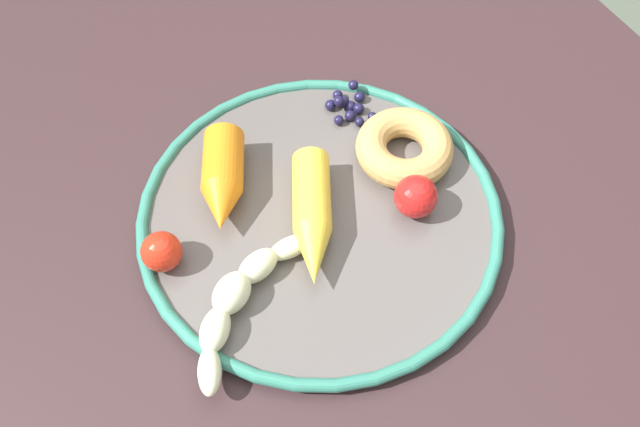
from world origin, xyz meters
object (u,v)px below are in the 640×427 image
Objects in this scene: carrot_yellow at (312,217)px; banana at (239,298)px; dining_table at (338,278)px; donut at (404,148)px; tomato_near at (162,252)px; carrot_orange at (222,180)px; tomato_mid at (416,197)px; blueberry_pile at (349,105)px; plate at (320,215)px.

banana is at bearing -65.15° from carrot_yellow.
dining_table is 0.13m from carrot_yellow.
carrot_yellow is 1.43× the size of donut.
tomato_near is at bearing -147.91° from banana.
carrot_yellow is (0.08, 0.06, -0.00)m from carrot_orange.
banana is 0.12m from carrot_orange.
dining_table is 7.30× the size of banana.
tomato_mid is (-0.02, 0.19, 0.01)m from banana.
plate is at bearing -39.97° from blueberry_pile.
dining_table is at bearing 44.76° from carrot_orange.
tomato_near is (-0.02, -0.15, 0.02)m from plate.
carrot_yellow is 3.37× the size of tomato_mid.
carrot_yellow is at bearing 114.85° from banana.
donut is at bearing 105.72° from carrot_yellow.
carrot_orange is at bearing -75.98° from blueberry_pile.
carrot_yellow reaches higher than banana.
tomato_mid is (0.10, 0.15, 0.00)m from carrot_orange.
dining_table is at bearing 106.34° from banana.
donut is at bearing 12.74° from blueberry_pile.
dining_table is at bearing -66.08° from donut.
carrot_yellow is 2.57× the size of blueberry_pile.
banana reaches higher than blueberry_pile.
tomato_mid reaches higher than banana.
carrot_yellow reaches higher than blueberry_pile.
carrot_orange is at bearing 121.28° from tomato_near.
plate is 0.12m from banana.
carrot_yellow is 0.14m from tomato_near.
donut is (-0.04, 0.09, 0.12)m from dining_table.
plate is 2.50× the size of carrot_yellow.
carrot_orange is 0.18m from tomato_mid.
tomato_mid is (0.14, -0.01, 0.01)m from blueberry_pile.
dining_table is 28.88× the size of tomato_near.
plate is 2.38× the size of banana.
tomato_near is at bearing -88.77° from donut.
tomato_near is at bearing -58.72° from carrot_orange.
tomato_near reaches higher than donut.
donut is 1.80× the size of blueberry_pile.
carrot_orange is at bearing 164.01° from banana.
carrot_orange is at bearing -142.54° from carrot_yellow.
carrot_yellow is at bearing -74.28° from donut.
donut reaches higher than dining_table.
carrot_yellow is at bearing -41.23° from blueberry_pile.
tomato_near is at bearing -69.82° from blueberry_pile.
donut is at bearing 109.82° from banana.
blueberry_pile is at bearing 138.77° from carrot_yellow.
banana is 3.96× the size of tomato_near.
tomato_mid is (0.04, 0.08, 0.02)m from plate.
plate is 0.14m from blueberry_pile.
dining_table is 0.21m from tomato_near.
donut is 2.63× the size of tomato_near.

